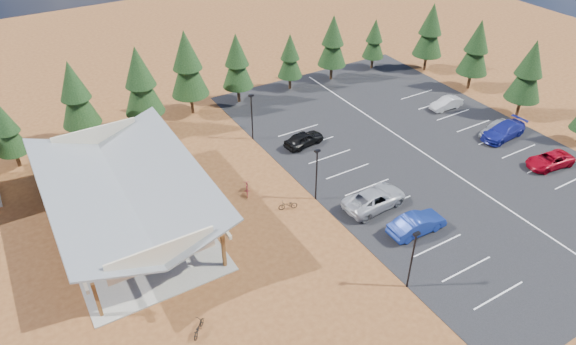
{
  "coord_description": "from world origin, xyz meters",
  "views": [
    {
      "loc": [
        -15.51,
        -27.67,
        27.93
      ],
      "look_at": [
        3.48,
        4.22,
        2.08
      ],
      "focal_mm": 32.0,
      "sensor_mm": 36.0,
      "label": 1
    }
  ],
  "objects": [
    {
      "name": "bike_pavilion",
      "position": [
        -10.0,
        7.0,
        3.82
      ],
      "size": [
        11.65,
        19.4,
        4.97
      ],
      "color": "brown",
      "rests_on": "concrete_pad"
    },
    {
      "name": "pine_6",
      "position": [
        14.59,
        22.4,
        4.28
      ],
      "size": [
        3.01,
        3.01,
        7.02
      ],
      "color": "#382314",
      "rests_on": "ground"
    },
    {
      "name": "bike_7",
      "position": [
        -8.95,
        13.04,
        0.57
      ],
      "size": [
        1.61,
        0.92,
        0.93
      ],
      "primitive_type": "imported",
      "rotation": [
        0.0,
        0.0,
        1.9
      ],
      "color": "maroon",
      "rests_on": "concrete_pad"
    },
    {
      "name": "car_4",
      "position": [
        8.92,
        10.18,
        0.79
      ],
      "size": [
        4.59,
        2.37,
        1.49
      ],
      "primitive_type": "imported",
      "rotation": [
        0.0,
        0.0,
        1.71
      ],
      "color": "black",
      "rests_on": "asphalt_lot"
    },
    {
      "name": "car_6",
      "position": [
        27.2,
        -5.23,
        0.71
      ],
      "size": [
        5.05,
        2.85,
        1.33
      ],
      "primitive_type": "imported",
      "rotation": [
        0.0,
        0.0,
        -1.71
      ],
      "color": "#A00517",
      "rests_on": "asphalt_lot"
    },
    {
      "name": "car_8",
      "position": [
        27.53,
        1.59,
        0.76
      ],
      "size": [
        4.48,
        2.42,
        1.45
      ],
      "primitive_type": "imported",
      "rotation": [
        0.0,
        0.0,
        -1.4
      ],
      "color": "gray",
      "rests_on": "asphalt_lot"
    },
    {
      "name": "bike_3",
      "position": [
        -11.63,
        13.13,
        0.65
      ],
      "size": [
        1.86,
        0.67,
        1.1
      ],
      "primitive_type": "imported",
      "rotation": [
        0.0,
        0.0,
        1.48
      ],
      "color": "maroon",
      "rests_on": "concrete_pad"
    },
    {
      "name": "trash_bin_1",
      "position": [
        -4.48,
        6.15,
        0.45
      ],
      "size": [
        0.6,
        0.6,
        0.9
      ],
      "primitive_type": "cylinder",
      "color": "#442818",
      "rests_on": "ground"
    },
    {
      "name": "bike_0",
      "position": [
        -11.85,
        1.59,
        0.51
      ],
      "size": [
        1.67,
        0.97,
        0.83
      ],
      "primitive_type": "imported",
      "rotation": [
        0.0,
        0.0,
        1.86
      ],
      "color": "black",
      "rests_on": "concrete_pad"
    },
    {
      "name": "bike_15",
      "position": [
        0.15,
        5.81,
        0.54
      ],
      "size": [
        1.23,
        1.86,
        1.09
      ],
      "primitive_type": "imported",
      "rotation": [
        0.0,
        0.0,
        2.7
      ],
      "color": "maroon",
      "rests_on": "ground"
    },
    {
      "name": "car_9",
      "position": [
        27.35,
        8.57,
        0.7
      ],
      "size": [
        4.06,
        1.53,
        1.32
      ],
      "primitive_type": "imported",
      "rotation": [
        0.0,
        0.0,
        -1.6
      ],
      "color": "#B3B3B3",
      "rests_on": "asphalt_lot"
    },
    {
      "name": "bike_5",
      "position": [
        -8.27,
        5.26,
        0.55
      ],
      "size": [
        1.56,
        0.7,
        0.9
      ],
      "primitive_type": "imported",
      "rotation": [
        0.0,
        0.0,
        1.38
      ],
      "color": "gray",
      "rests_on": "concrete_pad"
    },
    {
      "name": "bike_16",
      "position": [
        2.17,
        2.03,
        0.44
      ],
      "size": [
        1.76,
        1.05,
        0.87
      ],
      "primitive_type": "imported",
      "rotation": [
        0.0,
        0.0,
        4.41
      ],
      "color": "black",
      "rests_on": "ground"
    },
    {
      "name": "bike_14",
      "position": [
        -2.59,
        7.92,
        0.49
      ],
      "size": [
        1.14,
        1.97,
        0.98
      ],
      "primitive_type": "imported",
      "rotation": [
        0.0,
        0.0,
        0.28
      ],
      "color": "#134790",
      "rests_on": "ground"
    },
    {
      "name": "car_7",
      "position": [
        27.74,
        0.76,
        0.83
      ],
      "size": [
        5.64,
        2.68,
        1.59
      ],
      "primitive_type": "imported",
      "rotation": [
        0.0,
        0.0,
        -1.49
      ],
      "color": "navy",
      "rests_on": "asphalt_lot"
    },
    {
      "name": "pine_7",
      "position": [
        20.57,
        22.1,
        5.1
      ],
      "size": [
        3.59,
        3.59,
        8.36
      ],
      "color": "#382314",
      "rests_on": "ground"
    },
    {
      "name": "pine_3",
      "position": [
        -3.85,
        21.25,
        5.82
      ],
      "size": [
        4.09,
        4.09,
        9.53
      ],
      "color": "#382314",
      "rests_on": "ground"
    },
    {
      "name": "pine_12",
      "position": [
        33.77,
        11.18,
        5.28
      ],
      "size": [
        3.71,
        3.71,
        8.65
      ],
      "color": "#382314",
      "rests_on": "ground"
    },
    {
      "name": "pine_11",
      "position": [
        33.08,
        3.25,
        5.43
      ],
      "size": [
        3.81,
        3.81,
        8.88
      ],
      "color": "#382314",
      "rests_on": "ground"
    },
    {
      "name": "lamp_post_0",
      "position": [
        5.0,
        -10.0,
        2.98
      ],
      "size": [
        0.5,
        0.25,
        5.14
      ],
      "color": "black",
      "rests_on": "ground"
    },
    {
      "name": "pine_13",
      "position": [
        32.98,
        18.14,
        5.44
      ],
      "size": [
        3.83,
        3.83,
        8.91
      ],
      "color": "#382314",
      "rests_on": "ground"
    },
    {
      "name": "trash_bin_0",
      "position": [
        -3.12,
        4.07,
        0.45
      ],
      "size": [
        0.6,
        0.6,
        0.9
      ],
      "primitive_type": "cylinder",
      "color": "#442818",
      "rests_on": "ground"
    },
    {
      "name": "pine_5",
      "position": [
        7.57,
        22.43,
        5.1
      ],
      "size": [
        3.59,
        3.59,
        8.36
      ],
      "color": "#382314",
      "rests_on": "ground"
    },
    {
      "name": "bike_2",
      "position": [
        -11.55,
        9.3,
        0.57
      ],
      "size": [
        1.86,
        0.85,
        0.94
      ],
      "primitive_type": "imported",
      "rotation": [
        0.0,
        0.0,
        1.44
      ],
      "color": "navy",
      "rests_on": "concrete_pad"
    },
    {
      "name": "pine_2",
      "position": [
        -10.09,
        22.37,
        5.45
      ],
      "size": [
        3.83,
        3.83,
        8.92
      ],
      "color": "#382314",
      "rests_on": "ground"
    },
    {
      "name": "pine_8",
      "position": [
        27.31,
        22.22,
        4.08
      ],
      "size": [
        2.87,
        2.87,
        6.68
      ],
      "color": "#382314",
      "rests_on": "ground"
    },
    {
      "name": "bike_1",
      "position": [
        -11.26,
        6.24,
        0.6
      ],
      "size": [
        1.72,
        0.91,
        1.0
      ],
      "primitive_type": "imported",
      "rotation": [
        0.0,
        0.0,
        1.85
      ],
      "color": "gray",
      "rests_on": "concrete_pad"
    },
    {
      "name": "car_1",
      "position": [
        9.6,
        -5.87,
        0.87
      ],
      "size": [
        5.07,
        1.88,
        1.66
      ],
      "primitive_type": "imported",
      "rotation": [
        0.0,
        0.0,
        1.55
      ],
      "color": "navy",
      "rests_on": "asphalt_lot"
    },
    {
      "name": "pine_4",
      "position": [
        1.79,
        22.65,
        5.93
      ],
      "size": [
        4.17,
        4.17,
        9.7
      ],
      "color": "#382314",
      "rests_on": "ground"
    },
    {
      "name": "asphalt_lot",
      "position": [
        18.5,
        3.0,
        0.02
      ],
      "size": [
        27.0,
        44.0,
        0.04
      ],
      "primitive_type": "cube",
      "color": "black",
      "rests_on": "ground"
    },
    {
      "name": "car_2",
      "position": [
        8.78,
        -1.48,
        0.86
      ],
      "size": [
        6.08,
        3.12,
        1.64
      ],
      "primitive_type": "imported",
      "rotation": [
        0.0,
        0.0,
        1.64
      ],
      "color": "#A2A4AA",
      "rests_on": "asphalt_lot"
    },
    {
      "name": "concrete_pad",
      "position": [
        -10.0,
        7.0,
        0.05
      ],
      "size": [
        10.6,
        18.6,
        0.1
      ],
      "primitive_type": "cube",
      "color": "gray",
      "rests_on": "ground"
    },
    {
      "name": "bike_12",
      "position": [
        -9.45,
        -6.05,
        0.45
      ],
      "size": [
        1.59,
        1.66,
        0.9
      ],
      "primitive_type": "imported",
      "rotation": [
        0.0,
        0.0,
        2.4
      ],
      "color": "black",
      "rests_on": "ground"
    },
    {
      "name": "ground",
      "position": [
        0.0,
        0.0,
        0.0
      ],
      "size": [
        140.0,
        140.0,
        0.0
      ],
      "primitive_type": "plane",
      "color": "brown",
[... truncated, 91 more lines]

